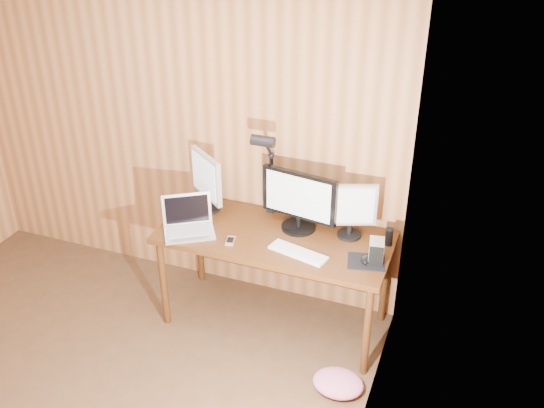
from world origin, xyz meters
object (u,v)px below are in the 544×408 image
Objects in this scene: phone at (230,241)px; keyboard at (298,252)px; desk_lamp at (267,162)px; speaker at (389,237)px; hard_drive at (376,251)px; desk at (278,245)px; mouse at (366,259)px; monitor_right at (351,209)px; monitor_left at (206,180)px; laptop at (188,223)px; monitor_center at (299,200)px.

keyboard is at bearing -10.74° from phone.
keyboard is at bearing -48.30° from desk_lamp.
phone is 1.06m from speaker.
hard_drive reaches higher than keyboard.
desk_lamp reaches higher than phone.
mouse is (0.66, -0.17, 0.14)m from desk.
monitor_right is 3.30× the size of phone.
speaker is at bearing 69.79° from hard_drive.
monitor_left is 1.33m from hard_drive.
laptop reaches higher than phone.
hard_drive is (1.30, -0.24, -0.16)m from monitor_left.
speaker is at bearing -23.04° from monitor_right.
monitor_right is 0.31m from speaker.
monitor_center reaches higher than hard_drive.
mouse reaches higher than phone.
monitor_left is 1.04× the size of laptop.
mouse is at bearing -14.56° from desk.
speaker is at bearing 10.46° from monitor_center.
phone is (-0.47, -0.02, -0.00)m from keyboard.
monitor_center is 0.78m from laptop.
monitor_right is 0.46m from keyboard.
monitor_left is 0.36m from laptop.
laptop is at bearing -52.43° from monitor_left.
desk is 3.62× the size of monitor_left.
monitor_left is 0.63× the size of desk_lamp.
desk is 0.37m from monitor_center.
hard_drive is at bearing -10.22° from monitor_center.
monitor_center reaches higher than laptop.
phone is at bearing -174.85° from monitor_right.
speaker is (0.04, 0.22, -0.01)m from hard_drive.
monitor_left is at bearing 170.68° from desk.
monitor_right reaches higher than laptop.
mouse is (0.44, 0.06, 0.01)m from keyboard.
desk_lamp is (0.44, 0.37, 0.37)m from laptop.
monitor_right is at bearing 124.78° from hard_drive.
monitor_center is at bearing 150.54° from hard_drive.
desk_lamp is (-0.14, 0.15, 0.55)m from desk.
keyboard is 0.50m from hard_drive.
desk_lamp is (-0.36, 0.38, 0.42)m from keyboard.
hard_drive reaches higher than mouse.
monitor_left is 0.54m from phone.
keyboard is at bearing -149.31° from speaker.
monitor_center is at bearing -18.42° from desk_lamp.
laptop is 1.30m from hard_drive.
monitor_center is 0.71m from monitor_left.
mouse is 0.95m from desk_lamp.
desk is at bearing -173.83° from speaker.
monitor_right is at bearing 11.10° from desk.
desk is 14.43× the size of mouse.
laptop is (-1.06, -0.31, -0.15)m from monitor_right.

